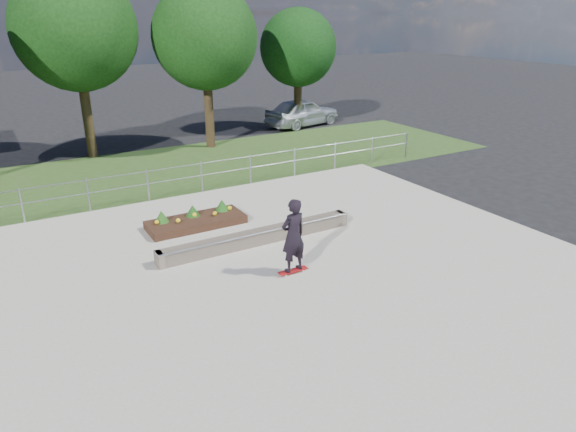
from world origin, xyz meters
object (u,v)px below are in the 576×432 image
object	(u,v)px
skateboarder	(293,236)
parked_car	(302,112)
grind_ledge	(259,237)
planter_bed	(195,220)

from	to	relation	value
skateboarder	parked_car	distance (m)	18.76
grind_ledge	planter_bed	world-z (taller)	planter_bed
skateboarder	grind_ledge	bearing A→B (deg)	87.97
parked_car	grind_ledge	bearing A→B (deg)	131.57
planter_bed	parked_car	distance (m)	16.01
skateboarder	parked_car	bearing A→B (deg)	57.59
grind_ledge	skateboarder	size ratio (longest dim) A/B	2.98
grind_ledge	parked_car	distance (m)	17.01
planter_bed	skateboarder	distance (m)	4.48
skateboarder	planter_bed	bearing A→B (deg)	103.32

